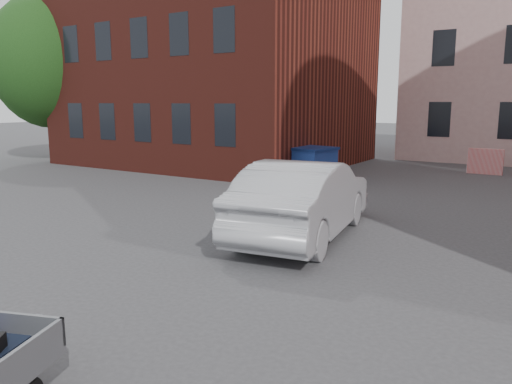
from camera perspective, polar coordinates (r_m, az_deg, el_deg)
The scene contains 6 objects.
ground at distance 8.67m, azimuth -7.71°, elevation -8.73°, with size 120.00×120.00×0.00m, color #38383A.
building_brick at distance 24.35m, azimuth -4.47°, elevation 20.16°, with size 12.00×10.00×14.00m, color #591E16.
far_building at distance 37.95m, azimuth -9.69°, elevation 11.94°, with size 6.00×6.00×8.00m, color maroon.
tree at distance 26.32m, azimuth -22.73°, elevation 14.66°, with size 5.28×5.28×8.30m.
dumpster at distance 18.47m, azimuth 4.52°, elevation 3.42°, with size 3.13×2.03×1.21m.
silver_car at distance 10.48m, azimuth 5.51°, elevation -0.76°, with size 1.72×4.92×1.62m, color #A8A9AF.
Camera 1 is at (5.32, -6.24, 2.81)m, focal length 35.00 mm.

